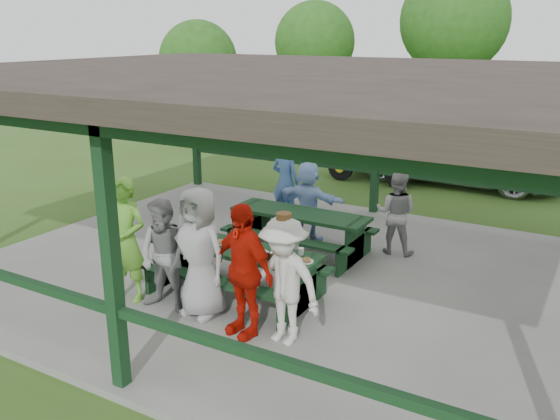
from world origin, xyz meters
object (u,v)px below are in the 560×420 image
Objects in this scene: contestant_grey_left at (165,256)px; spectator_lblue at (308,201)px; contestant_red at (243,270)px; spectator_blue at (285,181)px; contestant_white_fedora at (284,281)px; spectator_grey at (396,213)px; picnic_table_far at (300,227)px; contestant_green at (126,240)px; pickup_truck at (463,154)px; picnic_table_near at (236,264)px; farm_trailer at (379,157)px; contestant_grey_mid at (199,253)px.

contestant_grey_left reaches higher than spectator_lblue.
spectator_blue is at bearing 128.45° from contestant_red.
spectator_grey is at bearing 95.56° from contestant_white_fedora.
spectator_blue is 1.14× the size of spectator_grey.
picnic_table_far is 1.70m from spectator_grey.
contestant_grey_left is 0.94× the size of contestant_white_fedora.
contestant_white_fedora is 1.14× the size of spectator_lblue.
pickup_truck is at bearing 68.97° from contestant_green.
picnic_table_near is 1.62m from contestant_green.
contestant_red is 1.04× the size of contestant_white_fedora.
contestant_white_fedora is 3.90m from spectator_lblue.
contestant_white_fedora is at bearing -4.36° from contestant_grey_left.
spectator_blue reaches higher than farm_trailer.
contestant_grey_left is (-0.56, -2.91, 0.33)m from picnic_table_far.
contestant_grey_mid is at bearing -175.68° from contestant_red.
contestant_grey_left is 4.26m from spectator_grey.
farm_trailer is at bearing -75.93° from spectator_lblue.
contestant_grey_left is 0.91× the size of contestant_red.
pickup_truck is (1.33, 6.35, -0.11)m from spectator_lblue.
contestant_green is at bearing 46.93° from spectator_grey.
contestant_green is at bearing 174.78° from contestant_grey_left.
contestant_white_fedora is at bearing -6.55° from contestant_green.
farm_trailer is (-0.92, 8.27, 0.03)m from picnic_table_near.
contestant_green is at bearing 90.39° from spectator_blue.
spectator_grey reaches higher than farm_trailer.
contestant_white_fedora is 1.16× the size of spectator_grey.
farm_trailer reaches higher than picnic_table_near.
picnic_table_near is at bearing 53.14° from contestant_grey_left.
contestant_white_fedora reaches higher than spectator_lblue.
contestant_grey_mid is at bearing -175.58° from contestant_white_fedora.
farm_trailer is at bearing 101.59° from contestant_grey_mid.
contestant_grey_left is at bearing 171.35° from pickup_truck.
spectator_lblue is at bearing 120.75° from contestant_white_fedora.
picnic_table_far is at bearing 89.83° from picnic_table_near.
picnic_table_near is 0.49× the size of pickup_truck.
picnic_table_near is 1.44× the size of contestant_green.
contestant_green is 1.03× the size of contestant_red.
contestant_white_fedora is at bearing -65.47° from picnic_table_far.
spectator_lblue is at bearing 142.92° from spectator_blue.
contestant_grey_mid is at bearing -1.67° from contestant_green.
contestant_white_fedora is at bearing -33.39° from picnic_table_near.
picnic_table_far is 1.34× the size of contestant_green.
contestant_grey_mid is at bearing -83.34° from farm_trailer.
farm_trailer is at bearing 112.28° from pickup_truck.
contestant_red is 3.79m from spectator_lblue.
spectator_blue is at bearing 127.07° from contestant_white_fedora.
contestant_white_fedora reaches higher than contestant_grey_left.
contestant_white_fedora is at bearing 121.58° from spectator_blue.
contestant_green is 1.07× the size of contestant_white_fedora.
spectator_grey is (1.45, 0.84, 0.27)m from picnic_table_far.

